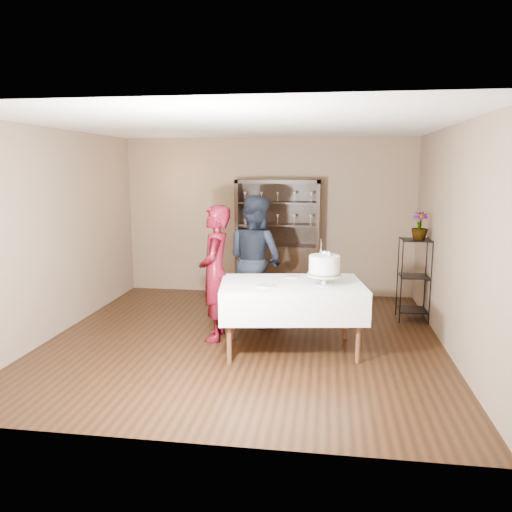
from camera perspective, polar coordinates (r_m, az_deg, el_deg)
The scene contains 14 objects.
floor at distance 6.55m, azimuth -1.33°, elevation -9.51°, with size 5.00×5.00×0.00m, color black.
ceiling at distance 6.19m, azimuth -1.43°, elevation 14.75°, with size 5.00×5.00×0.00m, color silver.
back_wall at distance 8.69m, azimuth 1.38°, elevation 4.48°, with size 5.00×0.02×2.70m, color #755C4B.
wall_left at distance 7.08m, azimuth -21.76°, elevation 2.51°, with size 0.02×5.00×2.70m, color #755C4B.
wall_right at distance 6.31m, azimuth 21.61°, elevation 1.68°, with size 0.02×5.00×2.70m, color #755C4B.
china_hutch at distance 8.51m, azimuth 2.50°, elevation -0.29°, with size 1.40×0.48×2.00m.
plant_etagere at distance 7.55m, azimuth 17.59°, elevation -2.20°, with size 0.42×0.42×1.20m.
cake_table at distance 6.01m, azimuth 4.07°, elevation -4.90°, with size 1.82×1.27×0.84m.
woman at distance 6.38m, azimuth -4.68°, elevation -1.97°, with size 0.63×0.42×1.73m, color #36040E.
man at distance 7.05m, azimuth -0.06°, elevation -0.41°, with size 0.89×0.69×1.82m, color black.
cake at distance 5.84m, azimuth 7.82°, elevation -1.20°, with size 0.40×0.40×0.55m.
plate_near at distance 5.77m, azimuth 1.14°, elevation -3.40°, with size 0.22×0.22×0.01m, color beige.
plate_far at distance 6.25m, azimuth 4.18°, elevation -2.37°, with size 0.18×0.18×0.01m, color beige.
potted_plant at distance 7.40m, azimuth 18.21°, elevation 3.28°, with size 0.22×0.22×0.40m, color #4B6C33.
Camera 1 is at (1.03, -6.08, 2.19)m, focal length 35.00 mm.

